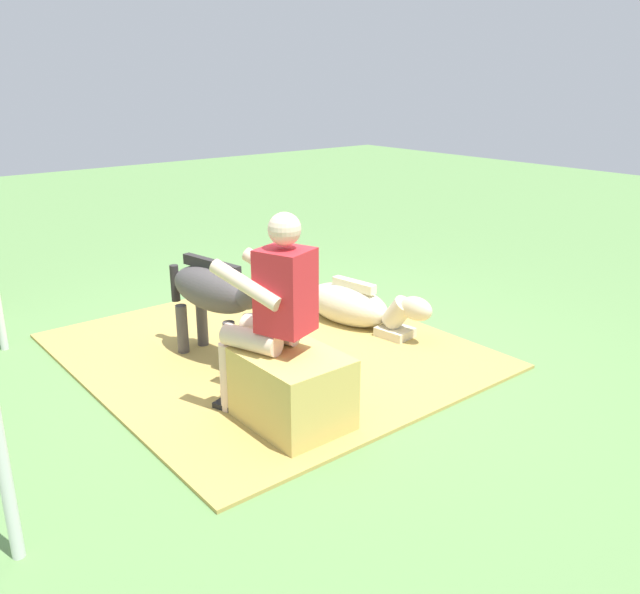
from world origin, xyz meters
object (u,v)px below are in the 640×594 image
(hay_bale, at_px, (292,390))
(pony_lying, at_px, (355,306))
(pony_standing, at_px, (220,292))
(person_seated, at_px, (271,308))

(hay_bale, height_order, pony_lying, hay_bale)
(hay_bale, bearing_deg, pony_standing, -8.13)
(hay_bale, bearing_deg, person_seated, 13.38)
(person_seated, height_order, pony_standing, person_seated)
(pony_standing, relative_size, pony_lying, 0.99)
(pony_standing, bearing_deg, pony_lying, -92.40)
(pony_standing, bearing_deg, hay_bale, 171.87)
(person_seated, bearing_deg, pony_standing, -11.72)
(hay_bale, relative_size, pony_standing, 0.52)
(pony_standing, height_order, pony_lying, pony_standing)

